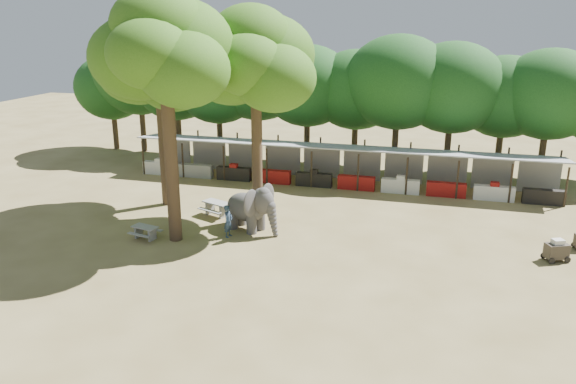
% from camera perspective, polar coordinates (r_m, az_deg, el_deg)
% --- Properties ---
extents(ground, '(100.00, 100.00, 0.00)m').
position_cam_1_polar(ground, '(24.99, -0.83, -7.86)').
color(ground, brown).
rests_on(ground, ground).
extents(vendor_stalls, '(28.00, 2.99, 2.80)m').
position_cam_1_polar(vendor_stalls, '(37.33, 5.09, 2.56)').
color(vendor_stalls, '#98999F').
rests_on(vendor_stalls, ground).
extents(yard_tree_left, '(7.10, 6.90, 11.02)m').
position_cam_1_polar(yard_tree_left, '(32.88, -13.08, 12.63)').
color(yard_tree_left, '#332316').
rests_on(yard_tree_left, ground).
extents(yard_tree_center, '(7.10, 6.90, 12.04)m').
position_cam_1_polar(yard_tree_center, '(27.01, -12.55, 13.89)').
color(yard_tree_center, '#332316').
rests_on(yard_tree_center, ground).
extents(yard_tree_back, '(7.10, 6.90, 11.36)m').
position_cam_1_polar(yard_tree_back, '(29.55, -3.47, 13.22)').
color(yard_tree_back, '#332316').
rests_on(yard_tree_back, ground).
extents(backdrop_trees, '(46.46, 5.95, 8.33)m').
position_cam_1_polar(backdrop_trees, '(41.53, 6.56, 10.10)').
color(backdrop_trees, '#332316').
rests_on(backdrop_trees, ground).
extents(elephant, '(3.34, 2.54, 2.48)m').
position_cam_1_polar(elephant, '(29.03, -3.69, -1.61)').
color(elephant, '#3A3838').
rests_on(elephant, ground).
extents(handler, '(0.46, 0.64, 1.66)m').
position_cam_1_polar(handler, '(28.42, -6.10, -2.97)').
color(handler, '#26384C').
rests_on(handler, ground).
extents(picnic_table_near, '(1.55, 1.45, 0.66)m').
position_cam_1_polar(picnic_table_near, '(29.04, -14.31, -3.82)').
color(picnic_table_near, gray).
rests_on(picnic_table_near, ground).
extents(picnic_table_far, '(2.03, 1.94, 0.81)m').
position_cam_1_polar(picnic_table_far, '(31.61, -7.24, -1.48)').
color(picnic_table_far, gray).
rests_on(picnic_table_far, ground).
extents(cart_front, '(1.27, 1.08, 1.05)m').
position_cam_1_polar(cart_front, '(28.40, 25.62, -5.35)').
color(cart_front, '#322921').
rests_on(cart_front, ground).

